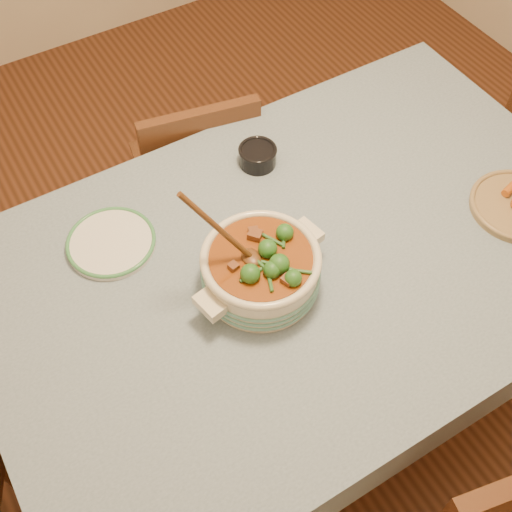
{
  "coord_description": "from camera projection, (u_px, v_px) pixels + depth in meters",
  "views": [
    {
      "loc": [
        -0.61,
        -0.78,
        2.09
      ],
      "look_at": [
        -0.15,
        -0.0,
        0.86
      ],
      "focal_mm": 45.0,
      "sensor_mm": 36.0,
      "label": 1
    }
  ],
  "objects": [
    {
      "name": "floor",
      "position": [
        292.0,
        380.0,
        2.27
      ],
      "size": [
        4.5,
        4.5,
        0.0
      ],
      "primitive_type": "plane",
      "color": "#402112",
      "rests_on": "ground"
    },
    {
      "name": "dining_table",
      "position": [
        303.0,
        273.0,
        1.73
      ],
      "size": [
        1.68,
        1.08,
        0.76
      ],
      "color": "brown",
      "rests_on": "floor"
    },
    {
      "name": "stew_casserole",
      "position": [
        260.0,
        267.0,
        1.54
      ],
      "size": [
        0.37,
        0.33,
        0.34
      ],
      "rotation": [
        0.0,
        0.0,
        0.19
      ],
      "color": "beige",
      "rests_on": "dining_table"
    },
    {
      "name": "white_plate",
      "position": [
        111.0,
        242.0,
        1.66
      ],
      "size": [
        0.26,
        0.26,
        0.02
      ],
      "rotation": [
        0.0,
        0.0,
        -0.12
      ],
      "color": "silver",
      "rests_on": "dining_table"
    },
    {
      "name": "condiment_bowl",
      "position": [
        258.0,
        155.0,
        1.82
      ],
      "size": [
        0.12,
        0.12,
        0.06
      ],
      "rotation": [
        0.0,
        0.0,
        -0.19
      ],
      "color": "black",
      "rests_on": "dining_table"
    },
    {
      "name": "chair_far",
      "position": [
        198.0,
        172.0,
        2.23
      ],
      "size": [
        0.45,
        0.45,
        0.82
      ],
      "rotation": [
        0.0,
        0.0,
        2.94
      ],
      "color": "#56331A",
      "rests_on": "floor"
    }
  ]
}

